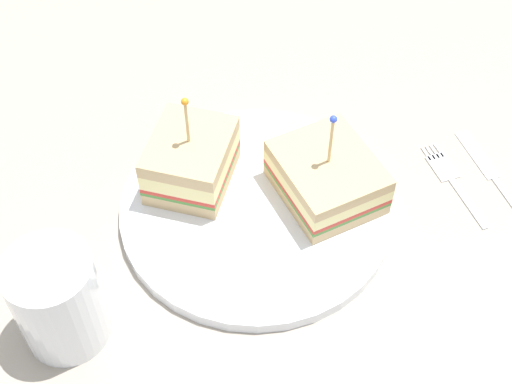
{
  "coord_description": "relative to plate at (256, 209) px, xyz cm",
  "views": [
    {
      "loc": [
        -42.93,
        -8.01,
        56.61
      ],
      "look_at": [
        0.0,
        0.0,
        3.29
      ],
      "focal_mm": 50.87,
      "sensor_mm": 36.0,
      "label": 1
    }
  ],
  "objects": [
    {
      "name": "plate",
      "position": [
        0.0,
        0.0,
        0.0
      ],
      "size": [
        26.52,
        26.52,
        1.29
      ],
      "primitive_type": "cylinder",
      "color": "white",
      "rests_on": "ground_plane"
    },
    {
      "name": "ground_plane",
      "position": [
        0.0,
        0.0,
        -1.65
      ],
      "size": [
        119.71,
        119.71,
        2.0
      ],
      "primitive_type": "cube",
      "color": "#9E9384"
    },
    {
      "name": "drink_glass",
      "position": [
        -15.58,
        13.67,
        3.85
      ],
      "size": [
        7.39,
        7.39,
        9.82
      ],
      "color": "gold",
      "rests_on": "ground_plane"
    },
    {
      "name": "fork",
      "position": [
        8.31,
        -18.62,
        -0.47
      ],
      "size": [
        10.63,
        6.89,
        0.35
      ],
      "color": "silver",
      "rests_on": "ground_plane"
    },
    {
      "name": "sandwich_half_front",
      "position": [
        2.13,
        6.84,
        3.43
      ],
      "size": [
        9.41,
        8.11,
        10.96
      ],
      "color": "tan",
      "rests_on": "plate"
    },
    {
      "name": "knife",
      "position": [
        10.2,
        -22.46,
        -0.47
      ],
      "size": [
        11.34,
        6.99,
        0.35
      ],
      "color": "silver",
      "rests_on": "ground_plane"
    },
    {
      "name": "sandwich_half_back",
      "position": [
        2.85,
        -6.4,
        2.97
      ],
      "size": [
        13.21,
        12.91,
        10.48
      ],
      "color": "tan",
      "rests_on": "plate"
    }
  ]
}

